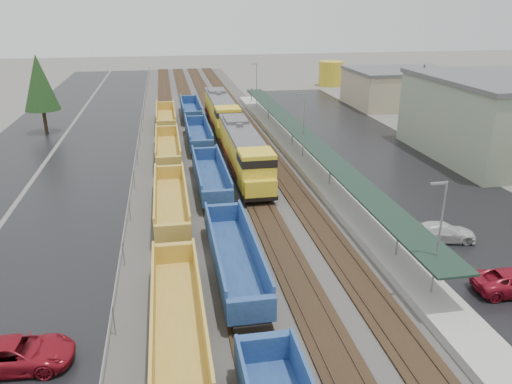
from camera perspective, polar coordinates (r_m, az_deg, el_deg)
ballast_strip at (r=66.80m, az=-4.89°, el=5.61°), size 20.00×160.00×0.08m
trackbed at (r=66.77m, az=-4.89°, el=5.71°), size 14.60×160.00×0.22m
west_parking_lot at (r=67.16m, az=-17.77°, el=4.74°), size 10.00×160.00×0.02m
west_road at (r=69.23m, az=-25.99°, el=4.07°), size 9.00×160.00×0.02m
east_commuter_lot at (r=62.17m, az=13.82°, el=3.89°), size 16.00×100.00×0.02m
station_platform at (r=58.81m, az=5.35°, el=4.19°), size 3.00×80.00×8.00m
chainlink_fence at (r=64.73m, az=-13.23°, el=6.08°), size 0.08×160.04×2.02m
distant_hills at (r=221.50m, az=3.08°, el=16.24°), size 301.00×140.00×25.20m
tree_west_far at (r=76.86m, az=-23.54°, el=11.40°), size 4.84×4.84×11.00m
tree_east at (r=71.71m, az=18.41°, el=10.95°), size 4.40×4.40×10.00m
locomotive_lead at (r=53.56m, az=-1.40°, el=4.65°), size 3.24×21.34×4.83m
locomotive_trail at (r=73.79m, az=-3.98°, el=9.10°), size 3.24×21.34×4.83m
well_string_yellow at (r=35.97m, az=-9.37°, el=-6.33°), size 2.77×102.30×2.46m
well_string_blue at (r=41.83m, az=-4.12°, el=-2.07°), size 2.83×99.70×2.51m
storage_tank at (r=115.83m, az=8.54°, el=13.24°), size 5.33×5.33×5.33m
parked_car_west_c at (r=29.21m, az=-25.67°, el=-16.34°), size 2.96×5.80×1.57m
parked_car_east_c at (r=41.60m, az=20.58°, el=-4.32°), size 2.95×5.29×1.45m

